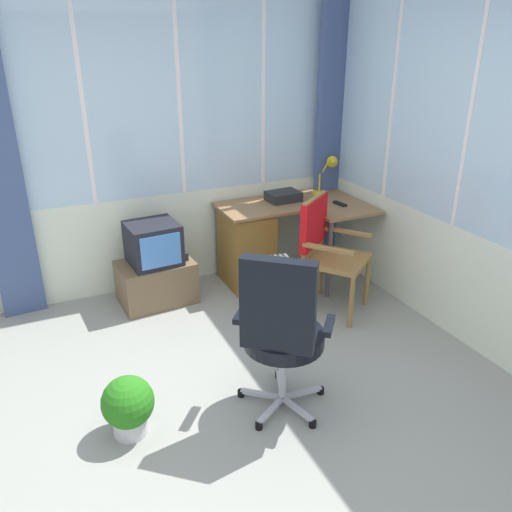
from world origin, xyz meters
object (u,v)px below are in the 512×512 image
tv_remote (340,204)px  paper_tray (283,196)px  desk_lamp (330,169)px  space_heater (277,288)px  office_chair (281,327)px  tv_on_stand (156,268)px  desk (253,242)px  potted_plant (128,405)px  wooden_armchair (323,240)px

tv_remote → paper_tray: size_ratio=0.50×
desk_lamp → paper_tray: desk_lamp is taller
paper_tray → space_heater: paper_tray is taller
office_chair → space_heater: (0.51, 1.05, -0.34)m
space_heater → tv_on_stand: bearing=138.6°
desk → tv_remote: tv_remote is taller
tv_on_stand → space_heater: (0.83, -0.73, -0.04)m
tv_on_stand → paper_tray: bearing=3.3°
paper_tray → space_heater: size_ratio=0.52×
desk → office_chair: size_ratio=1.20×
paper_tray → tv_remote: bearing=-38.6°
desk_lamp → tv_on_stand: desk_lamp is taller
desk_lamp → office_chair: (-1.48, -1.87, -0.38)m
tv_on_stand → office_chair: bearing=-79.7°
tv_remote → potted_plant: size_ratio=0.39×
desk_lamp → office_chair: 2.42m
desk_lamp → paper_tray: (-0.51, -0.02, -0.20)m
desk → space_heater: bearing=-99.0°
desk → paper_tray: 0.52m
wooden_armchair → office_chair: office_chair is taller
desk → wooden_armchair: bearing=-64.4°
wooden_armchair → office_chair: bearing=-131.1°
desk_lamp → tv_remote: bearing=-104.9°
desk → desk_lamp: 1.05m
tv_on_stand → wooden_armchair: bearing=-28.1°
desk → potted_plant: bearing=-133.8°
wooden_armchair → space_heater: size_ratio=1.72×
desk_lamp → tv_remote: 0.44m
tv_remote → space_heater: bearing=-160.8°
desk → space_heater: desk is taller
office_chair → tv_on_stand: (-0.32, 1.78, -0.30)m
potted_plant → tv_remote: bearing=29.9°
tv_remote → desk: bearing=151.5°
tv_remote → potted_plant: 2.69m
desk → space_heater: (-0.12, -0.74, -0.12)m
tv_on_stand → space_heater: bearing=-41.4°
desk → paper_tray: (0.34, 0.06, 0.39)m
wooden_armchair → desk_lamp: bearing=55.9°
desk → wooden_armchair: wooden_armchair is taller
potted_plant → paper_tray: bearing=41.4°
space_heater → potted_plant: size_ratio=1.49×
office_chair → wooden_armchair: bearing=48.9°
tv_remote → paper_tray: (-0.42, 0.33, 0.03)m
space_heater → office_chair: bearing=-115.8°
space_heater → desk: bearing=81.0°
desk_lamp → space_heater: bearing=-139.8°
wooden_armchair → potted_plant: 2.10m
desk_lamp → tv_on_stand: size_ratio=0.51×
desk → wooden_armchair: 0.80m
wooden_armchair → space_heater: wooden_armchair is taller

